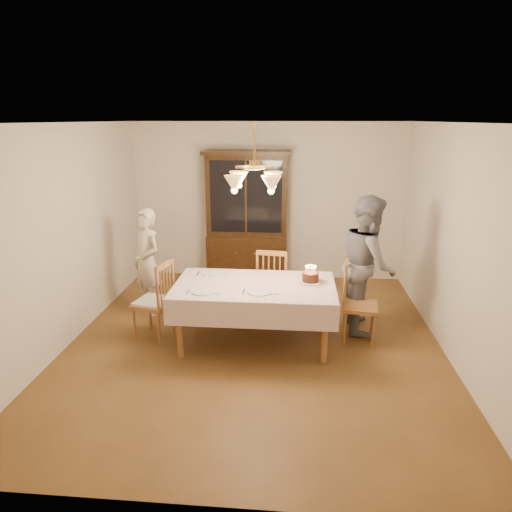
# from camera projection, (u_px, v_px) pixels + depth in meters

# --- Properties ---
(ground) EXTENTS (5.00, 5.00, 0.00)m
(ground) POSITION_uv_depth(u_px,v_px,m) (255.00, 342.00, 5.61)
(ground) COLOR brown
(ground) RESTS_ON ground
(room_shell) EXTENTS (5.00, 5.00, 5.00)m
(room_shell) POSITION_uv_depth(u_px,v_px,m) (254.00, 216.00, 5.16)
(room_shell) COLOR white
(room_shell) RESTS_ON ground
(dining_table) EXTENTS (1.90, 1.10, 0.76)m
(dining_table) POSITION_uv_depth(u_px,v_px,m) (255.00, 290.00, 5.42)
(dining_table) COLOR brown
(dining_table) RESTS_ON ground
(china_hutch) EXTENTS (1.38, 0.54, 2.16)m
(china_hutch) POSITION_uv_depth(u_px,v_px,m) (247.00, 220.00, 7.49)
(china_hutch) COLOR black
(china_hutch) RESTS_ON ground
(chair_far_side) EXTENTS (0.48, 0.46, 1.00)m
(chair_far_side) POSITION_uv_depth(u_px,v_px,m) (273.00, 287.00, 6.22)
(chair_far_side) COLOR brown
(chair_far_side) RESTS_ON ground
(chair_left_end) EXTENTS (0.51, 0.53, 1.00)m
(chair_left_end) POSITION_uv_depth(u_px,v_px,m) (154.00, 303.00, 5.63)
(chair_left_end) COLOR brown
(chair_left_end) RESTS_ON ground
(chair_right_end) EXTENTS (0.47, 0.49, 1.00)m
(chair_right_end) POSITION_uv_depth(u_px,v_px,m) (359.00, 306.00, 5.56)
(chair_right_end) COLOR brown
(chair_right_end) RESTS_ON ground
(elderly_woman) EXTENTS (0.65, 0.62, 1.49)m
(elderly_woman) POSITION_uv_depth(u_px,v_px,m) (147.00, 262.00, 6.28)
(elderly_woman) COLOR white
(elderly_woman) RESTS_ON ground
(adult_in_grey) EXTENTS (0.66, 0.85, 1.75)m
(adult_in_grey) POSITION_uv_depth(u_px,v_px,m) (368.00, 264.00, 5.79)
(adult_in_grey) COLOR slate
(adult_in_grey) RESTS_ON ground
(birthday_cake) EXTENTS (0.30, 0.30, 0.20)m
(birthday_cake) POSITION_uv_depth(u_px,v_px,m) (310.00, 278.00, 5.46)
(birthday_cake) COLOR white
(birthday_cake) RESTS_ON dining_table
(place_setting_near_left) EXTENTS (0.40, 0.25, 0.02)m
(place_setting_near_left) POSITION_uv_depth(u_px,v_px,m) (204.00, 292.00, 5.15)
(place_setting_near_left) COLOR white
(place_setting_near_left) RESTS_ON dining_table
(place_setting_near_right) EXTENTS (0.41, 0.26, 0.02)m
(place_setting_near_right) POSITION_uv_depth(u_px,v_px,m) (260.00, 292.00, 5.14)
(place_setting_near_right) COLOR white
(place_setting_near_right) RESTS_ON dining_table
(place_setting_far_left) EXTENTS (0.38, 0.23, 0.02)m
(place_setting_far_left) POSITION_uv_depth(u_px,v_px,m) (212.00, 273.00, 5.76)
(place_setting_far_left) COLOR white
(place_setting_far_left) RESTS_ON dining_table
(chandelier) EXTENTS (0.62, 0.62, 0.73)m
(chandelier) POSITION_uv_depth(u_px,v_px,m) (254.00, 181.00, 5.04)
(chandelier) COLOR #BF8C3F
(chandelier) RESTS_ON ground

